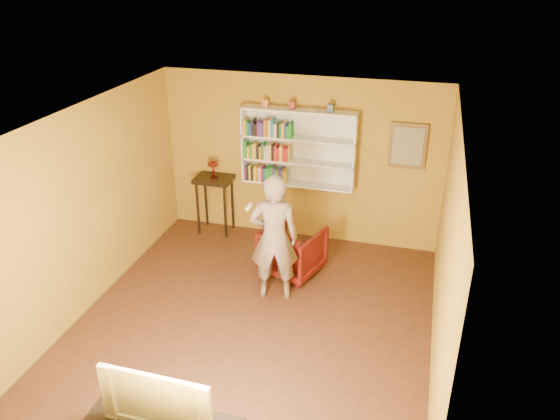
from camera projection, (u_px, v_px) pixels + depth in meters
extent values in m
cube|color=#412315|center=(254.00, 325.00, 7.17)|extent=(5.30, 5.80, 0.12)
cube|color=#9E751D|center=(301.00, 159.00, 8.74)|extent=(5.30, 0.04, 2.70)
cube|color=#9E751D|center=(154.00, 371.00, 4.37)|extent=(5.30, 0.04, 2.70)
cube|color=#9E751D|center=(86.00, 208.00, 7.10)|extent=(0.04, 5.80, 2.70)
cube|color=#9E751D|center=(447.00, 256.00, 6.01)|extent=(0.04, 5.80, 2.70)
cube|color=silver|center=(249.00, 118.00, 5.96)|extent=(5.30, 5.80, 0.06)
cube|color=white|center=(300.00, 145.00, 8.60)|extent=(1.80, 0.03, 1.20)
cube|color=white|center=(245.00, 143.00, 8.70)|extent=(0.03, 0.28, 1.20)
cube|color=white|center=(355.00, 153.00, 8.28)|extent=(0.03, 0.28, 1.20)
cube|color=white|center=(298.00, 184.00, 8.75)|extent=(1.80, 0.28, 0.03)
cube|color=white|center=(298.00, 161.00, 8.58)|extent=(1.80, 0.28, 0.03)
cube|color=white|center=(299.00, 138.00, 8.42)|extent=(1.80, 0.28, 0.03)
cube|color=white|center=(299.00, 110.00, 8.23)|extent=(1.80, 0.28, 0.03)
cube|color=#5A2571|center=(247.00, 172.00, 8.86)|extent=(0.03, 0.18, 0.22)
cube|color=black|center=(249.00, 172.00, 8.83)|extent=(0.04, 0.14, 0.25)
cube|color=gold|center=(251.00, 172.00, 8.83)|extent=(0.03, 0.16, 0.26)
cube|color=black|center=(253.00, 173.00, 8.83)|extent=(0.04, 0.17, 0.21)
cube|color=gold|center=(256.00, 172.00, 8.82)|extent=(0.04, 0.18, 0.25)
cube|color=#9F5E1D|center=(259.00, 172.00, 8.81)|extent=(0.03, 0.19, 0.25)
cube|color=beige|center=(261.00, 173.00, 8.79)|extent=(0.04, 0.15, 0.23)
cube|color=#A31C19|center=(263.00, 173.00, 8.79)|extent=(0.02, 0.18, 0.25)
cube|color=#22319D|center=(265.00, 174.00, 8.78)|extent=(0.04, 0.17, 0.22)
cube|color=#1C7F24|center=(268.00, 174.00, 8.78)|extent=(0.04, 0.19, 0.23)
cube|color=#1C7F24|center=(270.00, 174.00, 8.75)|extent=(0.04, 0.14, 0.25)
cube|color=#1C7F24|center=(273.00, 174.00, 8.75)|extent=(0.03, 0.19, 0.26)
cube|color=#5A2571|center=(274.00, 174.00, 8.73)|extent=(0.03, 0.16, 0.26)
cube|color=#217179|center=(277.00, 175.00, 8.73)|extent=(0.04, 0.16, 0.23)
cube|color=#9F5E1D|center=(279.00, 176.00, 8.72)|extent=(0.03, 0.15, 0.22)
cube|color=#22319D|center=(282.00, 175.00, 8.72)|extent=(0.04, 0.18, 0.24)
cube|color=#9F5E1D|center=(284.00, 176.00, 8.72)|extent=(0.02, 0.19, 0.23)
cube|color=gold|center=(286.00, 176.00, 8.69)|extent=(0.04, 0.15, 0.22)
cube|color=#1C7F24|center=(246.00, 149.00, 8.67)|extent=(0.04, 0.14, 0.27)
cube|color=gold|center=(250.00, 151.00, 8.69)|extent=(0.04, 0.17, 0.19)
cube|color=#1C7F24|center=(252.00, 150.00, 8.67)|extent=(0.03, 0.18, 0.23)
cube|color=gold|center=(254.00, 150.00, 8.65)|extent=(0.03, 0.15, 0.24)
cube|color=gold|center=(256.00, 150.00, 8.63)|extent=(0.03, 0.14, 0.25)
cube|color=black|center=(259.00, 152.00, 8.63)|extent=(0.04, 0.15, 0.21)
cube|color=#9F5E1D|center=(262.00, 152.00, 8.63)|extent=(0.04, 0.16, 0.21)
cube|color=#1C7F24|center=(264.00, 150.00, 8.61)|extent=(0.03, 0.17, 0.26)
cube|color=beige|center=(266.00, 152.00, 8.62)|extent=(0.03, 0.17, 0.22)
cube|color=beige|center=(269.00, 151.00, 8.60)|extent=(0.04, 0.17, 0.24)
cube|color=gold|center=(271.00, 151.00, 8.58)|extent=(0.04, 0.16, 0.25)
cube|color=black|center=(274.00, 152.00, 8.58)|extent=(0.03, 0.18, 0.25)
cube|color=#A31C19|center=(276.00, 152.00, 8.57)|extent=(0.04, 0.17, 0.24)
cube|color=#A31C19|center=(279.00, 153.00, 8.56)|extent=(0.04, 0.16, 0.22)
cube|color=gold|center=(282.00, 153.00, 8.54)|extent=(0.04, 0.15, 0.25)
cube|color=#A31C19|center=(285.00, 154.00, 8.54)|extent=(0.04, 0.16, 0.22)
cube|color=#A31C19|center=(288.00, 154.00, 8.53)|extent=(0.04, 0.16, 0.22)
cube|color=gold|center=(290.00, 153.00, 8.51)|extent=(0.02, 0.17, 0.26)
cube|color=gold|center=(246.00, 126.00, 8.53)|extent=(0.04, 0.19, 0.24)
cube|color=#1C7F24|center=(248.00, 127.00, 8.51)|extent=(0.04, 0.15, 0.22)
cube|color=#22319D|center=(251.00, 128.00, 8.50)|extent=(0.04, 0.15, 0.20)
cube|color=black|center=(254.00, 127.00, 8.49)|extent=(0.03, 0.18, 0.25)
cube|color=black|center=(256.00, 129.00, 8.48)|extent=(0.04, 0.14, 0.19)
cube|color=#5A2571|center=(259.00, 128.00, 8.47)|extent=(0.03, 0.15, 0.23)
cube|color=#5A2571|center=(261.00, 128.00, 8.47)|extent=(0.04, 0.17, 0.22)
cube|color=#22319D|center=(264.00, 129.00, 8.46)|extent=(0.04, 0.16, 0.21)
cube|color=#9F5E1D|center=(266.00, 127.00, 8.44)|extent=(0.04, 0.16, 0.26)
cube|color=#9F5E1D|center=(269.00, 127.00, 8.43)|extent=(0.03, 0.18, 0.26)
cube|color=beige|center=(271.00, 128.00, 8.42)|extent=(0.03, 0.18, 0.26)
cube|color=#217179|center=(273.00, 128.00, 8.41)|extent=(0.04, 0.16, 0.27)
cube|color=beige|center=(277.00, 130.00, 8.42)|extent=(0.04, 0.19, 0.21)
cube|color=black|center=(279.00, 130.00, 8.39)|extent=(0.04, 0.15, 0.22)
cube|color=#1C7F24|center=(281.00, 130.00, 8.38)|extent=(0.03, 0.15, 0.22)
cube|color=gold|center=(284.00, 130.00, 8.38)|extent=(0.04, 0.17, 0.23)
cube|color=#22319D|center=(286.00, 130.00, 8.37)|extent=(0.03, 0.18, 0.23)
cube|color=#1C7F24|center=(289.00, 132.00, 8.36)|extent=(0.04, 0.15, 0.19)
cube|color=#1C7F24|center=(291.00, 130.00, 8.35)|extent=(0.03, 0.18, 0.24)
cube|color=#CB833A|center=(266.00, 103.00, 8.32)|extent=(0.09, 0.09, 0.12)
cube|color=maroon|center=(292.00, 105.00, 8.22)|extent=(0.09, 0.09, 0.12)
cube|color=#445271|center=(330.00, 108.00, 8.08)|extent=(0.09, 0.09, 0.12)
cube|color=brown|center=(408.00, 146.00, 8.13)|extent=(0.55, 0.04, 0.70)
cube|color=gray|center=(408.00, 146.00, 8.11)|extent=(0.45, 0.02, 0.58)
cylinder|color=black|center=(198.00, 209.00, 9.14)|extent=(0.04, 0.04, 0.93)
cylinder|color=black|center=(225.00, 212.00, 9.02)|extent=(0.04, 0.04, 0.93)
cylinder|color=black|center=(206.00, 200.00, 9.44)|extent=(0.04, 0.04, 0.93)
cylinder|color=black|center=(232.00, 204.00, 9.33)|extent=(0.04, 0.04, 0.93)
cube|color=black|center=(214.00, 179.00, 9.02)|extent=(0.61, 0.46, 0.07)
cylinder|color=maroon|center=(214.00, 177.00, 9.00)|extent=(0.12, 0.12, 0.02)
cylinder|color=maroon|center=(213.00, 172.00, 8.96)|extent=(0.03, 0.03, 0.15)
ellipsoid|color=maroon|center=(213.00, 164.00, 8.90)|extent=(0.17, 0.17, 0.11)
cylinder|color=beige|center=(218.00, 165.00, 8.89)|extent=(0.01, 0.01, 0.12)
cylinder|color=beige|center=(218.00, 164.00, 8.93)|extent=(0.01, 0.01, 0.12)
cylinder|color=beige|center=(217.00, 163.00, 8.96)|extent=(0.01, 0.01, 0.12)
cylinder|color=beige|center=(214.00, 163.00, 8.98)|extent=(0.01, 0.01, 0.12)
cylinder|color=beige|center=(211.00, 163.00, 8.97)|extent=(0.01, 0.01, 0.12)
cylinder|color=beige|center=(209.00, 164.00, 8.95)|extent=(0.01, 0.01, 0.12)
cylinder|color=beige|center=(208.00, 165.00, 8.90)|extent=(0.01, 0.01, 0.12)
cylinder|color=beige|center=(208.00, 166.00, 8.86)|extent=(0.01, 0.01, 0.12)
cylinder|color=beige|center=(210.00, 166.00, 8.84)|extent=(0.01, 0.01, 0.12)
cylinder|color=beige|center=(213.00, 166.00, 8.83)|extent=(0.01, 0.01, 0.12)
cylinder|color=beige|center=(216.00, 166.00, 8.85)|extent=(0.01, 0.01, 0.12)
imported|color=#410404|center=(293.00, 250.00, 8.09)|extent=(1.00, 1.01, 0.74)
imported|color=#746155|center=(274.00, 238.00, 7.29)|extent=(0.75, 0.59, 1.82)
cube|color=silver|center=(249.00, 207.00, 6.79)|extent=(0.04, 0.15, 0.04)
imported|color=black|center=(161.00, 394.00, 4.86)|extent=(1.06, 0.16, 0.61)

